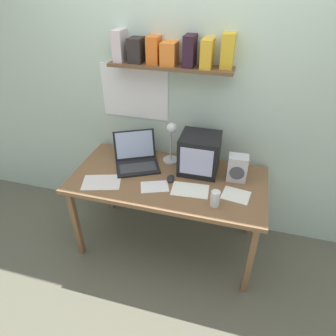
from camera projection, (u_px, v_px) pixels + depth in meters
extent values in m
plane|color=#646251|center=(168.00, 242.00, 2.85)|extent=(12.00, 12.00, 0.00)
cube|color=silver|center=(182.00, 94.00, 2.49)|extent=(5.60, 0.06, 2.60)
cube|color=white|center=(135.00, 92.00, 2.56)|extent=(0.60, 0.01, 0.46)
cube|color=brown|center=(170.00, 67.00, 2.28)|extent=(0.97, 0.18, 0.02)
cube|color=silver|center=(120.00, 46.00, 2.31)|extent=(0.08, 0.15, 0.23)
cube|color=#292322|center=(137.00, 50.00, 2.29)|extent=(0.10, 0.15, 0.18)
cube|color=orange|center=(154.00, 50.00, 2.26)|extent=(0.09, 0.13, 0.20)
cube|color=orange|center=(169.00, 53.00, 2.24)|extent=(0.11, 0.15, 0.16)
cube|color=#2D1825|center=(190.00, 51.00, 2.19)|extent=(0.08, 0.16, 0.22)
cube|color=gold|center=(207.00, 53.00, 2.16)|extent=(0.08, 0.16, 0.20)
cube|color=gold|center=(228.00, 51.00, 2.14)|extent=(0.09, 0.11, 0.24)
cube|color=brown|center=(168.00, 180.00, 2.45)|extent=(1.58, 0.78, 0.03)
cube|color=brown|center=(76.00, 224.00, 2.56)|extent=(0.04, 0.05, 0.71)
cube|color=brown|center=(250.00, 261.00, 2.23)|extent=(0.04, 0.05, 0.71)
cube|color=brown|center=(109.00, 180.00, 3.08)|extent=(0.04, 0.05, 0.71)
cube|color=brown|center=(253.00, 205.00, 2.76)|extent=(0.04, 0.05, 0.71)
cube|color=black|center=(200.00, 154.00, 2.45)|extent=(0.32, 0.30, 0.32)
cube|color=silver|center=(196.00, 162.00, 2.32)|extent=(0.26, 0.01, 0.23)
cube|color=black|center=(138.00, 167.00, 2.56)|extent=(0.43, 0.39, 0.02)
cube|color=#38383A|center=(138.00, 167.00, 2.54)|extent=(0.33, 0.26, 0.00)
cube|color=black|center=(135.00, 145.00, 2.62)|extent=(0.36, 0.24, 0.24)
cube|color=#A9BFDE|center=(135.00, 145.00, 2.62)|extent=(0.32, 0.22, 0.22)
cylinder|color=silver|center=(171.00, 160.00, 2.66)|extent=(0.14, 0.14, 0.01)
cylinder|color=silver|center=(171.00, 143.00, 2.56)|extent=(0.02, 0.02, 0.33)
sphere|color=silver|center=(172.00, 128.00, 2.43)|extent=(0.09, 0.09, 0.09)
cylinder|color=white|center=(215.00, 199.00, 2.13)|extent=(0.07, 0.07, 0.12)
cylinder|color=#CC3D47|center=(215.00, 201.00, 2.14)|extent=(0.06, 0.06, 0.09)
cube|color=silver|center=(237.00, 168.00, 2.37)|extent=(0.16, 0.12, 0.22)
cylinder|color=#4C4C51|center=(237.00, 173.00, 2.33)|extent=(0.11, 0.01, 0.11)
ellipsoid|color=#232326|center=(170.00, 178.00, 2.41)|extent=(0.07, 0.11, 0.03)
cube|color=white|center=(155.00, 187.00, 2.34)|extent=(0.25, 0.21, 0.00)
cube|color=white|center=(190.00, 190.00, 2.31)|extent=(0.30, 0.20, 0.00)
cube|color=white|center=(236.00, 195.00, 2.25)|extent=(0.22, 0.20, 0.00)
cube|color=silver|center=(102.00, 182.00, 2.39)|extent=(0.35, 0.28, 0.00)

